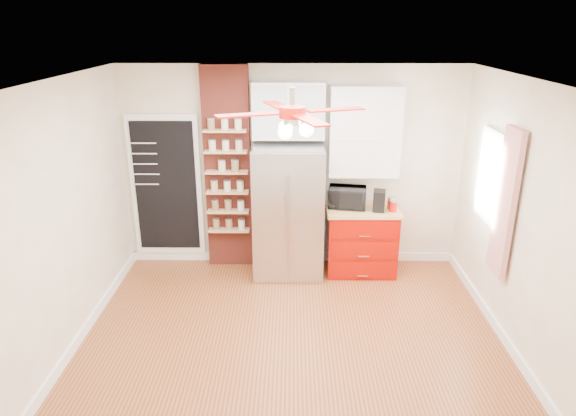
{
  "coord_description": "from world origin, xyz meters",
  "views": [
    {
      "loc": [
        0.0,
        -4.6,
        3.2
      ],
      "look_at": [
        -0.05,
        0.9,
        1.19
      ],
      "focal_mm": 32.0,
      "sensor_mm": 36.0,
      "label": 1
    }
  ],
  "objects_px": {
    "red_cabinet": "(361,240)",
    "pantry_jar_oats": "(222,166)",
    "coffee_maker": "(379,201)",
    "fridge": "(288,211)",
    "canister_left": "(393,206)",
    "ceiling_fan": "(292,113)",
    "toaster_oven": "(347,197)"
  },
  "relations": [
    {
      "from": "ceiling_fan",
      "to": "canister_left",
      "type": "height_order",
      "value": "ceiling_fan"
    },
    {
      "from": "canister_left",
      "to": "pantry_jar_oats",
      "type": "height_order",
      "value": "pantry_jar_oats"
    },
    {
      "from": "fridge",
      "to": "coffee_maker",
      "type": "distance_m",
      "value": 1.17
    },
    {
      "from": "red_cabinet",
      "to": "ceiling_fan",
      "type": "xyz_separation_m",
      "value": [
        -0.92,
        -1.68,
        1.97
      ]
    },
    {
      "from": "pantry_jar_oats",
      "to": "red_cabinet",
      "type": "bearing_deg",
      "value": -2.89
    },
    {
      "from": "red_cabinet",
      "to": "canister_left",
      "type": "xyz_separation_m",
      "value": [
        0.37,
        -0.12,
        0.52
      ]
    },
    {
      "from": "toaster_oven",
      "to": "canister_left",
      "type": "distance_m",
      "value": 0.6
    },
    {
      "from": "red_cabinet",
      "to": "pantry_jar_oats",
      "type": "distance_m",
      "value": 2.08
    },
    {
      "from": "red_cabinet",
      "to": "toaster_oven",
      "type": "bearing_deg",
      "value": 167.15
    },
    {
      "from": "toaster_oven",
      "to": "coffee_maker",
      "type": "xyz_separation_m",
      "value": [
        0.39,
        -0.13,
        0.0
      ]
    },
    {
      "from": "coffee_maker",
      "to": "red_cabinet",
      "type": "bearing_deg",
      "value": 166.02
    },
    {
      "from": "red_cabinet",
      "to": "canister_left",
      "type": "distance_m",
      "value": 0.65
    },
    {
      "from": "ceiling_fan",
      "to": "pantry_jar_oats",
      "type": "xyz_separation_m",
      "value": [
        -0.91,
        1.77,
        -0.98
      ]
    },
    {
      "from": "fridge",
      "to": "red_cabinet",
      "type": "distance_m",
      "value": 1.06
    },
    {
      "from": "ceiling_fan",
      "to": "pantry_jar_oats",
      "type": "bearing_deg",
      "value": 117.11
    },
    {
      "from": "fridge",
      "to": "ceiling_fan",
      "type": "relative_size",
      "value": 1.25
    },
    {
      "from": "fridge",
      "to": "canister_left",
      "type": "xyz_separation_m",
      "value": [
        1.34,
        -0.07,
        0.09
      ]
    },
    {
      "from": "coffee_maker",
      "to": "pantry_jar_oats",
      "type": "distance_m",
      "value": 2.07
    },
    {
      "from": "ceiling_fan",
      "to": "pantry_jar_oats",
      "type": "height_order",
      "value": "ceiling_fan"
    },
    {
      "from": "fridge",
      "to": "toaster_oven",
      "type": "bearing_deg",
      "value": 7.15
    },
    {
      "from": "pantry_jar_oats",
      "to": "ceiling_fan",
      "type": "bearing_deg",
      "value": -62.89
    },
    {
      "from": "canister_left",
      "to": "red_cabinet",
      "type": "bearing_deg",
      "value": 162.48
    },
    {
      "from": "coffee_maker",
      "to": "fridge",
      "type": "bearing_deg",
      "value": -171.26
    },
    {
      "from": "fridge",
      "to": "ceiling_fan",
      "type": "xyz_separation_m",
      "value": [
        0.05,
        -1.63,
        1.55
      ]
    },
    {
      "from": "fridge",
      "to": "red_cabinet",
      "type": "bearing_deg",
      "value": 2.95
    },
    {
      "from": "ceiling_fan",
      "to": "canister_left",
      "type": "relative_size",
      "value": 10.31
    },
    {
      "from": "toaster_oven",
      "to": "pantry_jar_oats",
      "type": "bearing_deg",
      "value": -172.93
    },
    {
      "from": "red_cabinet",
      "to": "pantry_jar_oats",
      "type": "relative_size",
      "value": 6.82
    },
    {
      "from": "coffee_maker",
      "to": "canister_left",
      "type": "distance_m",
      "value": 0.19
    },
    {
      "from": "toaster_oven",
      "to": "fridge",
      "type": "bearing_deg",
      "value": -164.15
    },
    {
      "from": "red_cabinet",
      "to": "coffee_maker",
      "type": "relative_size",
      "value": 3.47
    },
    {
      "from": "toaster_oven",
      "to": "coffee_maker",
      "type": "bearing_deg",
      "value": -10.07
    }
  ]
}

